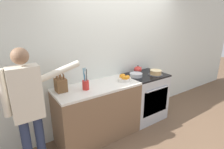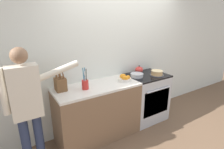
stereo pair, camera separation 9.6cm
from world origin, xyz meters
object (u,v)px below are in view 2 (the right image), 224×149
knife_block (60,84)px  utensil_crock (85,84)px  stove_range (145,97)px  person_baker (27,102)px  mixing_bowl (137,75)px  layer_cake (157,73)px  tea_kettle (139,70)px  fruit_bowl (125,78)px

knife_block → utensil_crock: bearing=-23.3°
stove_range → person_baker: (-2.08, -0.15, 0.52)m
utensil_crock → person_baker: (-0.81, -0.13, -0.02)m
mixing_bowl → layer_cake: bearing=-18.9°
mixing_bowl → knife_block: 1.36m
tea_kettle → fruit_bowl: (-0.51, -0.22, -0.02)m
stove_range → fruit_bowl: size_ratio=4.15×
knife_block → fruit_bowl: (1.03, -0.17, -0.05)m
utensil_crock → person_baker: 0.82m
layer_cake → mixing_bowl: bearing=161.1°
stove_range → utensil_crock: 1.38m
knife_block → utensil_crock: utensil_crock is taller
knife_block → utensil_crock: (0.33, -0.14, -0.02)m
person_baker → tea_kettle: bearing=9.0°
tea_kettle → mixing_bowl: bearing=-140.4°
stove_range → knife_block: knife_block is taller
utensil_crock → fruit_bowl: size_ratio=1.51×
tea_kettle → utensil_crock: 1.23m
stove_range → layer_cake: (0.14, -0.12, 0.50)m
layer_cake → mixing_bowl: 0.40m
tea_kettle → mixing_bowl: tea_kettle is taller
stove_range → knife_block: size_ratio=3.25×
layer_cake → mixing_bowl: size_ratio=1.10×
tea_kettle → utensil_crock: bearing=-171.3°
knife_block → fruit_bowl: size_ratio=1.28×
tea_kettle → utensil_crock: size_ratio=0.57×
knife_block → person_baker: bearing=-151.0°
stove_range → tea_kettle: tea_kettle is taller
utensil_crock → person_baker: person_baker is taller
knife_block → utensil_crock: 0.36m
layer_cake → tea_kettle: (-0.19, 0.28, 0.02)m
mixing_bowl → utensil_crock: 1.03m
layer_cake → fruit_bowl: bearing=174.8°
fruit_bowl → person_baker: 1.52m
stove_range → layer_cake: 0.53m
fruit_bowl → tea_kettle: bearing=23.2°
tea_kettle → person_baker: person_baker is taller
mixing_bowl → stove_range: bearing=-2.4°
layer_cake → person_baker: bearing=-179.2°
utensil_crock → stove_range: bearing=1.0°
mixing_bowl → utensil_crock: bearing=-178.2°
mixing_bowl → person_baker: size_ratio=0.15×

